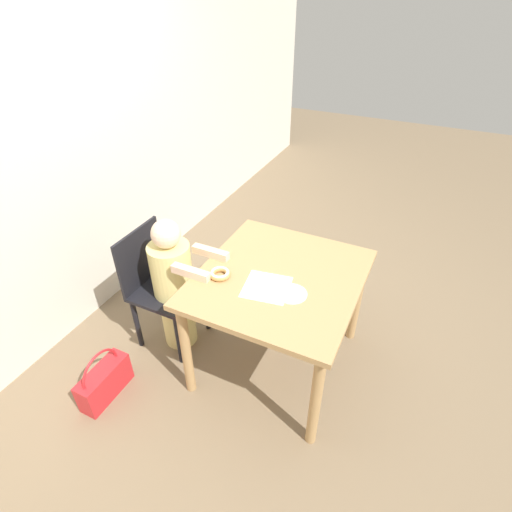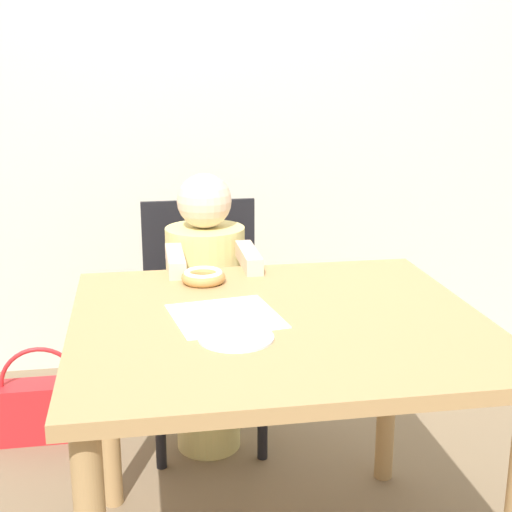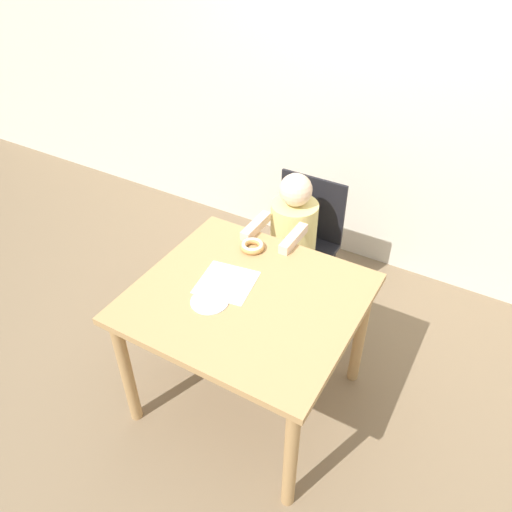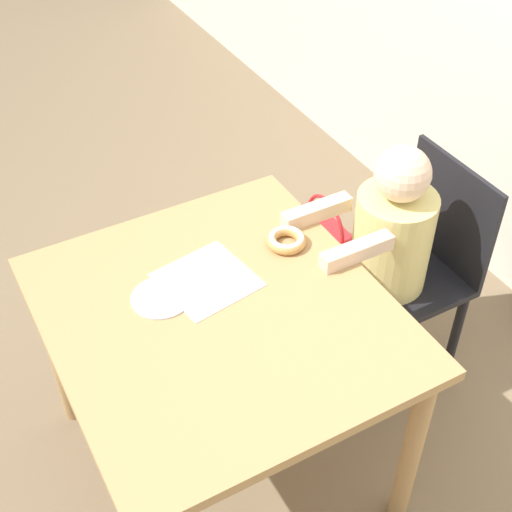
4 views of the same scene
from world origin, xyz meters
The scene contains 8 objects.
wall_back centered at (0.00, 1.51, 1.25)m, with size 8.00×0.05×2.50m.
dining_table centered at (0.00, 0.00, 0.63)m, with size 1.01×0.92×0.74m.
chair centered at (-0.11, 0.82, 0.45)m, with size 0.42×0.41×0.86m.
child_figure centered at (-0.11, 0.70, 0.49)m, with size 0.28×0.49×0.99m.
donut centered at (-0.15, 0.31, 0.76)m, with size 0.12×0.12×0.04m.
napkin centered at (-0.13, 0.03, 0.74)m, with size 0.29×0.29×0.00m.
handbag centered at (-0.71, 0.86, 0.12)m, with size 0.36×0.12×0.36m.
plate centered at (-0.12, -0.12, 0.74)m, with size 0.17×0.17×0.01m.
Camera 2 is at (-0.33, -1.61, 1.34)m, focal length 50.00 mm.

